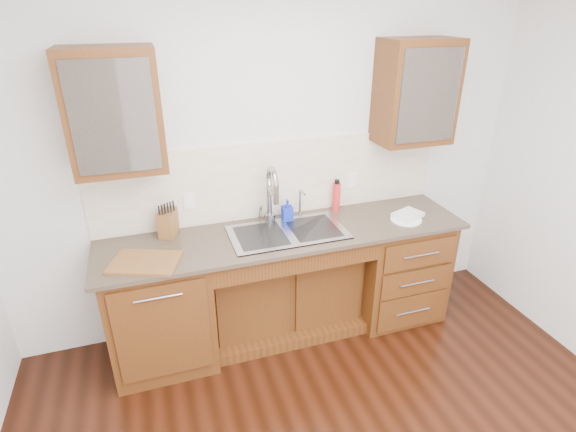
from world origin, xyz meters
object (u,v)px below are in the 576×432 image
object	(u,v)px
water_bottle	(336,197)
cutting_board	(145,262)
soap_bottle	(287,210)
plate	(406,219)
knife_block	(168,223)

from	to	relation	value
water_bottle	cutting_board	bearing A→B (deg)	-165.81
soap_bottle	plate	bearing A→B (deg)	-17.06
water_bottle	knife_block	xyz separation A→B (m)	(-1.31, -0.02, -0.02)
plate	soap_bottle	bearing A→B (deg)	162.33
soap_bottle	water_bottle	bearing A→B (deg)	9.50
soap_bottle	water_bottle	distance (m)	0.44
water_bottle	plate	world-z (taller)	water_bottle
soap_bottle	cutting_board	xyz separation A→B (m)	(-1.06, -0.31, -0.08)
soap_bottle	water_bottle	world-z (taller)	water_bottle
soap_bottle	knife_block	xyz separation A→B (m)	(-0.88, 0.05, 0.01)
cutting_board	water_bottle	bearing A→B (deg)	14.19
plate	knife_block	world-z (taller)	knife_block
water_bottle	knife_block	size ratio (longest dim) A/B	1.22
plate	knife_block	size ratio (longest dim) A/B	1.28
soap_bottle	knife_block	size ratio (longest dim) A/B	0.93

